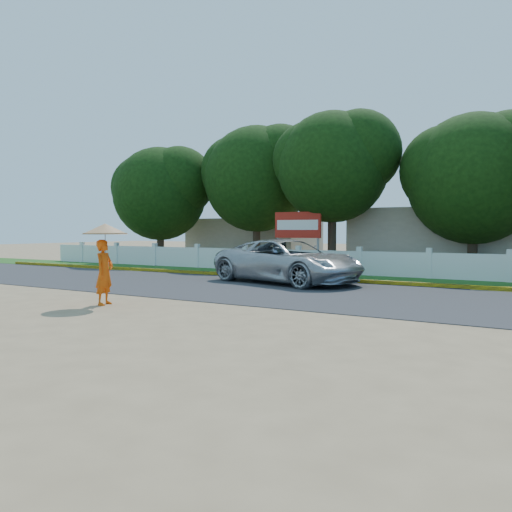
{
  "coord_description": "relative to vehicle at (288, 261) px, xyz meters",
  "views": [
    {
      "loc": [
        7.18,
        -10.35,
        2.05
      ],
      "look_at": [
        0.0,
        2.0,
        1.3
      ],
      "focal_mm": 35.0,
      "sensor_mm": 36.0,
      "label": 1
    }
  ],
  "objects": [
    {
      "name": "ground",
      "position": [
        1.38,
        -6.81,
        -0.85
      ],
      "size": [
        120.0,
        120.0,
        0.0
      ],
      "primitive_type": "plane",
      "color": "#9E8460",
      "rests_on": "ground"
    },
    {
      "name": "road",
      "position": [
        1.38,
        -2.31,
        -0.84
      ],
      "size": [
        60.0,
        7.0,
        0.02
      ],
      "primitive_type": "cube",
      "color": "#38383A",
      "rests_on": "ground"
    },
    {
      "name": "grass_verge",
      "position": [
        1.38,
        2.94,
        -0.83
      ],
      "size": [
        60.0,
        3.5,
        0.03
      ],
      "primitive_type": "cube",
      "color": "#2D601E",
      "rests_on": "ground"
    },
    {
      "name": "curb",
      "position": [
        1.38,
        1.24,
        -0.77
      ],
      "size": [
        40.0,
        0.18,
        0.16
      ],
      "primitive_type": "cube",
      "color": "yellow",
      "rests_on": "ground"
    },
    {
      "name": "fence",
      "position": [
        1.38,
        4.39,
        -0.3
      ],
      "size": [
        40.0,
        0.1,
        1.1
      ],
      "primitive_type": "cube",
      "color": "silver",
      "rests_on": "ground"
    },
    {
      "name": "building_near",
      "position": [
        4.38,
        11.19,
        0.75
      ],
      "size": [
        10.0,
        6.0,
        3.2
      ],
      "primitive_type": "cube",
      "color": "#B7AD99",
      "rests_on": "ground"
    },
    {
      "name": "building_far",
      "position": [
        -8.62,
        12.19,
        0.55
      ],
      "size": [
        8.0,
        5.0,
        2.8
      ],
      "primitive_type": "cube",
      "color": "#B7AD99",
      "rests_on": "ground"
    },
    {
      "name": "vehicle",
      "position": [
        0.0,
        0.0,
        0.0
      ],
      "size": [
        6.61,
        4.3,
        1.69
      ],
      "primitive_type": "imported",
      "rotation": [
        0.0,
        0.0,
        1.31
      ],
      "color": "#A7ACB0",
      "rests_on": "ground"
    },
    {
      "name": "monk_with_parasol",
      "position": [
        -1.8,
        -7.53,
        0.6
      ],
      "size": [
        1.22,
        1.22,
        2.22
      ],
      "color": "#D54D0B",
      "rests_on": "ground"
    },
    {
      "name": "billboard",
      "position": [
        -2.19,
        5.49,
        1.3
      ],
      "size": [
        2.5,
        0.13,
        2.95
      ],
      "color": "gray",
      "rests_on": "ground"
    },
    {
      "name": "tree_row",
      "position": [
        2.43,
        7.35,
        4.11
      ],
      "size": [
        33.76,
        7.11,
        8.84
      ],
      "color": "#473828",
      "rests_on": "ground"
    }
  ]
}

